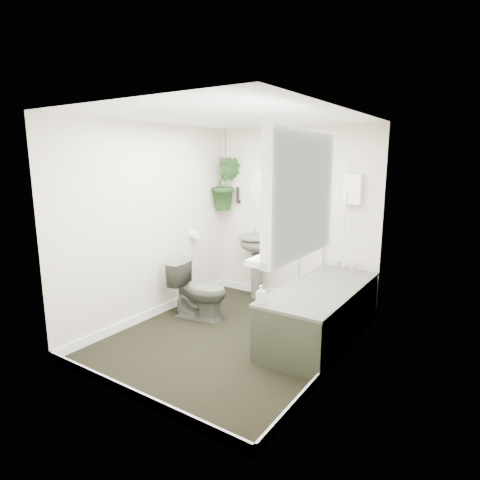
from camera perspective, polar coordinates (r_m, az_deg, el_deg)
The scene contains 22 objects.
floor at distance 4.47m, azimuth -1.10°, elevation -13.75°, with size 2.30×2.80×0.02m, color black.
ceiling at distance 4.07m, azimuth -1.23°, elevation 17.30°, with size 2.30×2.80×0.02m, color white.
wall_back at distance 5.32m, azimuth 7.56°, elevation 3.32°, with size 2.30×0.02×2.30m, color silver.
wall_front at distance 3.09m, azimuth -16.26°, elevation -3.00°, with size 2.30×0.02×2.30m, color silver.
wall_left at distance 4.86m, azimuth -12.47°, elevation 2.38°, with size 0.02×2.80×2.30m, color silver.
wall_right at distance 3.59m, azimuth 14.21°, elevation -0.88°, with size 0.02×2.80×2.30m, color silver.
skirting at distance 4.45m, azimuth -1.10°, elevation -13.05°, with size 2.30×2.80×0.10m, color white.
bathtub at distance 4.41m, azimuth 11.42°, elevation -10.11°, with size 0.72×1.72×0.58m, color #4E5044, non-canonical shape.
bath_screen at distance 4.73m, azimuth 10.46°, elevation 3.80°, with size 0.04×0.72×1.40m, color silver, non-canonical shape.
shower_box at distance 4.91m, azimuth 15.77°, elevation 7.01°, with size 0.20×0.10×0.35m, color white.
oval_mirror at distance 5.46m, azimuth 3.24°, elevation 7.30°, with size 0.46×0.03×0.62m, color beige.
wall_sconce at distance 5.67m, azimuth -0.33°, elevation 6.46°, with size 0.04×0.04×0.22m, color black.
toilet_roll_holder at distance 5.37m, azimuth -6.54°, elevation 0.71°, with size 0.11×0.11×0.11m, color white.
window_recess at distance 2.90m, azimuth 8.70°, elevation 6.44°, with size 0.08×1.00×0.90m, color white.
window_sill at distance 3.00m, azimuth 7.25°, elevation -1.49°, with size 0.18×1.00×0.04m, color white.
window_blinds at distance 2.92m, azimuth 7.90°, elevation 6.50°, with size 0.01×0.86×0.76m, color white.
toilet at distance 4.87m, azimuth -5.84°, elevation -7.05°, with size 0.39×0.69×0.71m, color #4E5044.
pedestal_sink at distance 5.53m, azimuth 2.43°, elevation -3.83°, with size 0.51×0.44×0.88m, color #4E5044, non-canonical shape.
sill_plant at distance 3.26m, azimuth 8.88°, elevation 1.85°, with size 0.20×0.17×0.22m, color black.
hanging_plant at distance 5.64m, azimuth -2.03°, elevation 7.95°, with size 0.40×0.32×0.73m, color black.
soap_bottle at distance 3.76m, azimuth 3.03°, elevation -7.69°, with size 0.08×0.08×0.17m, color #2C2928.
hanging_pot at distance 5.63m, azimuth -2.05°, elevation 11.03°, with size 0.16×0.16×0.12m, color #322721.
Camera 1 is at (2.31, -3.32, 1.90)m, focal length 30.00 mm.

